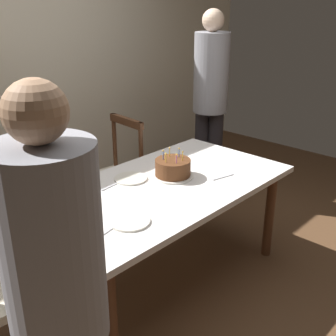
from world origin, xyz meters
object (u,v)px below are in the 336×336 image
at_px(dining_table, 163,196).
at_px(person_guest, 210,95).
at_px(plate_far_side, 131,179).
at_px(person_celebrant, 58,298).
at_px(chair_spindle_back, 112,179).
at_px(birthday_cake, 173,168).
at_px(plate_near_celebrant, 130,221).

height_order(dining_table, person_guest, person_guest).
height_order(plate_far_side, person_celebrant, person_celebrant).
bearing_deg(person_celebrant, plate_far_side, 38.76).
relative_size(chair_spindle_back, person_guest, 0.54).
bearing_deg(birthday_cake, plate_far_side, 142.72).
height_order(birthday_cake, person_guest, person_guest).
height_order(plate_far_side, person_guest, person_guest).
bearing_deg(plate_near_celebrant, person_celebrant, -146.82).
bearing_deg(person_guest, person_celebrant, -152.16).
relative_size(plate_near_celebrant, chair_spindle_back, 0.23).
distance_m(plate_far_side, person_guest, 1.48).
xyz_separation_m(dining_table, birthday_cake, (0.14, 0.04, 0.14)).
relative_size(birthday_cake, person_celebrant, 0.17).
height_order(plate_far_side, chair_spindle_back, chair_spindle_back).
distance_m(dining_table, birthday_cake, 0.20).
bearing_deg(chair_spindle_back, plate_near_celebrant, -124.76).
relative_size(dining_table, plate_far_side, 7.88).
bearing_deg(person_guest, plate_far_side, -163.05).
height_order(dining_table, plate_near_celebrant, plate_near_celebrant).
distance_m(dining_table, person_guest, 1.50).
xyz_separation_m(chair_spindle_back, person_celebrant, (-1.44, -1.49, 0.49)).
distance_m(birthday_cake, chair_spindle_back, 0.82).
height_order(plate_near_celebrant, plate_far_side, same).
bearing_deg(dining_table, plate_near_celebrant, -156.04).
xyz_separation_m(person_celebrant, person_guest, (2.52, 1.33, 0.07)).
xyz_separation_m(birthday_cake, person_celebrant, (-1.36, -0.74, 0.16)).
height_order(plate_near_celebrant, chair_spindle_back, chair_spindle_back).
height_order(chair_spindle_back, person_guest, person_guest).
bearing_deg(birthday_cake, chair_spindle_back, 84.10).
distance_m(chair_spindle_back, person_celebrant, 2.12).
xyz_separation_m(dining_table, plate_near_celebrant, (-0.48, -0.21, 0.09)).
bearing_deg(person_celebrant, birthday_cake, 28.46).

